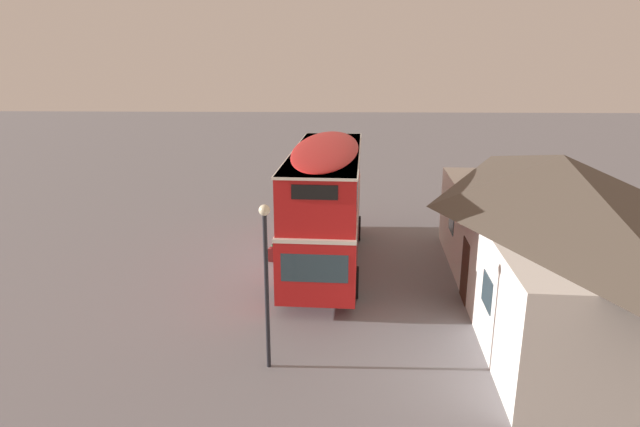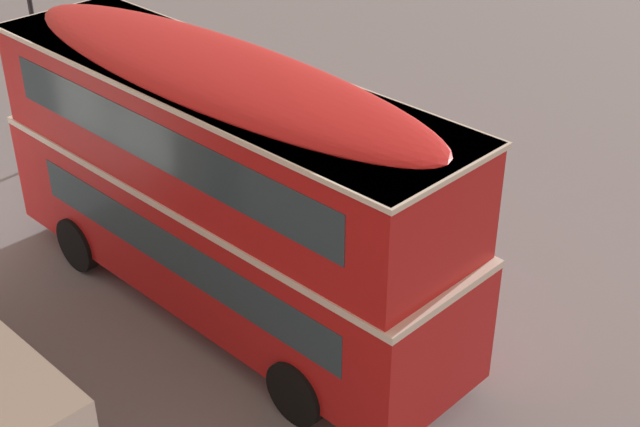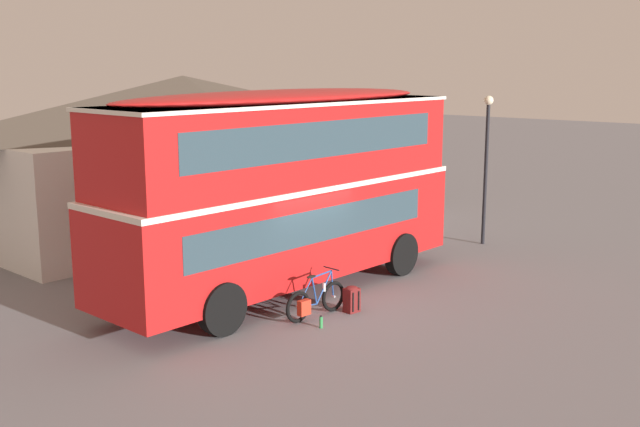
% 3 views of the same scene
% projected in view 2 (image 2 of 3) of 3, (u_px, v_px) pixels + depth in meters
% --- Properties ---
extents(ground_plane, '(120.00, 120.00, 0.00)m').
position_uv_depth(ground_plane, '(269.00, 298.00, 16.74)').
color(ground_plane, slate).
extents(double_decker_bus, '(9.85, 3.04, 4.79)m').
position_uv_depth(double_decker_bus, '(221.00, 179.00, 15.20)').
color(double_decker_bus, black).
rests_on(double_decker_bus, ground).
extents(touring_bicycle, '(1.74, 0.46, 1.00)m').
position_uv_depth(touring_bicycle, '(336.00, 269.00, 16.91)').
color(touring_bicycle, black).
rests_on(touring_bicycle, ground).
extents(backpack_on_ground, '(0.34, 0.35, 0.59)m').
position_uv_depth(backpack_on_ground, '(317.00, 248.00, 17.64)').
color(backpack_on_ground, maroon).
rests_on(backpack_on_ground, ground).
extents(water_bottle_green_metal, '(0.07, 0.07, 0.26)m').
position_uv_depth(water_bottle_green_metal, '(370.00, 276.00, 17.13)').
color(water_bottle_green_metal, green).
rests_on(water_bottle_green_metal, ground).
extents(street_lamp, '(0.28, 0.28, 4.46)m').
position_uv_depth(street_lamp, '(38.00, 49.00, 20.20)').
color(street_lamp, black).
rests_on(street_lamp, ground).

